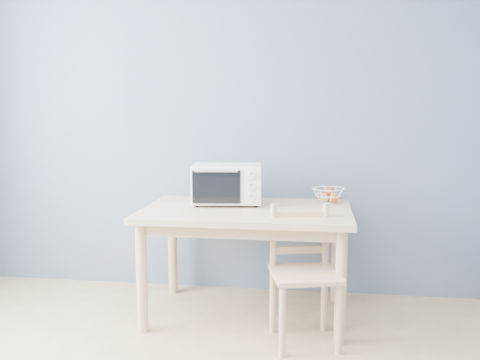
# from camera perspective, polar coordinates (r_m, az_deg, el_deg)

# --- Properties ---
(room) EXTENTS (4.01, 4.51, 2.61)m
(room) POSITION_cam_1_polar(r_m,az_deg,el_deg) (1.95, -12.80, 3.88)
(room) COLOR tan
(room) RESTS_ON ground
(dining_table) EXTENTS (1.40, 0.90, 0.75)m
(dining_table) POSITION_cam_1_polar(r_m,az_deg,el_deg) (3.63, 0.69, -4.62)
(dining_table) COLOR #E4BA88
(dining_table) RESTS_ON ground
(toaster_oven) EXTENTS (0.51, 0.40, 0.28)m
(toaster_oven) POSITION_cam_1_polar(r_m,az_deg,el_deg) (3.75, -1.70, -0.36)
(toaster_oven) COLOR silver
(toaster_oven) RESTS_ON dining_table
(fruit_basket) EXTENTS (0.28, 0.28, 0.12)m
(fruit_basket) POSITION_cam_1_polar(r_m,az_deg,el_deg) (3.86, 9.37, -1.60)
(fruit_basket) COLOR white
(fruit_basket) RESTS_ON dining_table
(dining_chair) EXTENTS (0.47, 0.47, 0.84)m
(dining_chair) POSITION_cam_1_polar(r_m,az_deg,el_deg) (3.32, 6.80, -10.08)
(dining_chair) COLOR #E4BA88
(dining_chair) RESTS_ON ground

